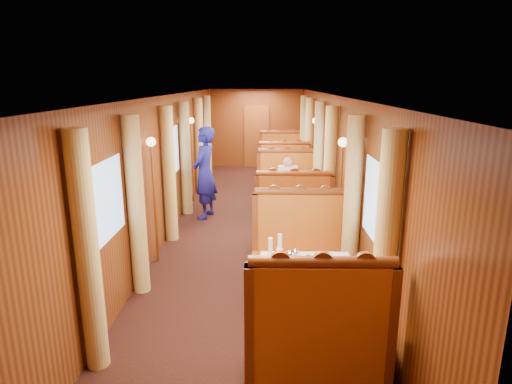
{
  "coord_description": "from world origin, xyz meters",
  "views": [
    {
      "loc": [
        0.27,
        -7.95,
        2.74
      ],
      "look_at": [
        0.13,
        -1.45,
        1.05
      ],
      "focal_mm": 30.0,
      "sensor_mm": 36.0,
      "label": 1
    }
  ],
  "objects_px": {
    "banquette_near_fwd": "(317,343)",
    "teapot_back": "(296,257)",
    "steward": "(205,173)",
    "rose_vase_far": "(284,151)",
    "table_far": "(282,171)",
    "passenger": "(288,180)",
    "fruit_plate": "(338,267)",
    "banquette_mid_fwd": "(293,221)",
    "banquette_far_aft": "(281,162)",
    "table_mid": "(289,207)",
    "tea_tray": "(299,264)",
    "banquette_far_fwd": "(284,177)",
    "banquette_mid_aft": "(287,192)",
    "banquette_near_aft": "(299,255)",
    "teapot_right": "(308,263)",
    "teapot_left": "(290,261)",
    "rose_vase_mid": "(288,179)",
    "table_near": "(306,294)"
  },
  "relations": [
    {
      "from": "banquette_mid_fwd",
      "to": "table_mid",
      "type": "bearing_deg",
      "value": 90.0
    },
    {
      "from": "fruit_plate",
      "to": "passenger",
      "type": "xyz_separation_m",
      "value": [
        -0.32,
        4.4,
        -0.03
      ]
    },
    {
      "from": "table_far",
      "to": "banquette_far_aft",
      "type": "distance_m",
      "value": 1.02
    },
    {
      "from": "teapot_right",
      "to": "rose_vase_far",
      "type": "distance_m",
      "value": 7.1
    },
    {
      "from": "fruit_plate",
      "to": "steward",
      "type": "height_order",
      "value": "steward"
    },
    {
      "from": "banquette_near_aft",
      "to": "teapot_right",
      "type": "xyz_separation_m",
      "value": [
        -0.01,
        -1.14,
        0.39
      ]
    },
    {
      "from": "fruit_plate",
      "to": "banquette_far_fwd",
      "type": "bearing_deg",
      "value": 93.05
    },
    {
      "from": "banquette_far_aft",
      "to": "teapot_back",
      "type": "bearing_deg",
      "value": -90.92
    },
    {
      "from": "banquette_near_fwd",
      "to": "banquette_mid_fwd",
      "type": "distance_m",
      "value": 3.5
    },
    {
      "from": "teapot_back",
      "to": "fruit_plate",
      "type": "xyz_separation_m",
      "value": [
        0.45,
        -0.17,
        -0.04
      ]
    },
    {
      "from": "table_far",
      "to": "passenger",
      "type": "height_order",
      "value": "passenger"
    },
    {
      "from": "rose_vase_far",
      "to": "fruit_plate",
      "type": "bearing_deg",
      "value": -87.66
    },
    {
      "from": "banquette_mid_aft",
      "to": "passenger",
      "type": "distance_m",
      "value": 0.4
    },
    {
      "from": "table_near",
      "to": "rose_vase_mid",
      "type": "relative_size",
      "value": 2.92
    },
    {
      "from": "table_near",
      "to": "banquette_far_aft",
      "type": "xyz_separation_m",
      "value": [
        0.0,
        8.01,
        0.05
      ]
    },
    {
      "from": "teapot_back",
      "to": "rose_vase_far",
      "type": "xyz_separation_m",
      "value": [
        0.16,
        6.91,
        0.12
      ]
    },
    {
      "from": "banquette_near_fwd",
      "to": "teapot_back",
      "type": "relative_size",
      "value": 9.3
    },
    {
      "from": "table_far",
      "to": "teapot_left",
      "type": "xyz_separation_m",
      "value": [
        -0.2,
        -7.08,
        0.45
      ]
    },
    {
      "from": "banquette_near_fwd",
      "to": "table_mid",
      "type": "height_order",
      "value": "banquette_near_fwd"
    },
    {
      "from": "fruit_plate",
      "to": "rose_vase_mid",
      "type": "xyz_separation_m",
      "value": [
        -0.35,
        3.64,
        0.16
      ]
    },
    {
      "from": "table_mid",
      "to": "steward",
      "type": "height_order",
      "value": "steward"
    },
    {
      "from": "teapot_right",
      "to": "fruit_plate",
      "type": "distance_m",
      "value": 0.34
    },
    {
      "from": "table_mid",
      "to": "banquette_far_fwd",
      "type": "xyz_separation_m",
      "value": [
        0.0,
        2.49,
        0.05
      ]
    },
    {
      "from": "table_near",
      "to": "teapot_left",
      "type": "relative_size",
      "value": 5.94
    },
    {
      "from": "banquette_mid_aft",
      "to": "table_far",
      "type": "relative_size",
      "value": 1.28
    },
    {
      "from": "banquette_near_fwd",
      "to": "rose_vase_far",
      "type": "height_order",
      "value": "banquette_near_fwd"
    },
    {
      "from": "table_near",
      "to": "banquette_far_aft",
      "type": "bearing_deg",
      "value": 90.0
    },
    {
      "from": "steward",
      "to": "teapot_back",
      "type": "bearing_deg",
      "value": 35.1
    },
    {
      "from": "banquette_near_fwd",
      "to": "teapot_left",
      "type": "bearing_deg",
      "value": 101.85
    },
    {
      "from": "table_near",
      "to": "banquette_mid_fwd",
      "type": "height_order",
      "value": "banquette_mid_fwd"
    },
    {
      "from": "rose_vase_mid",
      "to": "table_far",
      "type": "bearing_deg",
      "value": 89.58
    },
    {
      "from": "banquette_near_aft",
      "to": "steward",
      "type": "xyz_separation_m",
      "value": [
        -1.7,
        3.0,
        0.51
      ]
    },
    {
      "from": "passenger",
      "to": "teapot_back",
      "type": "bearing_deg",
      "value": -91.73
    },
    {
      "from": "banquette_mid_fwd",
      "to": "fruit_plate",
      "type": "distance_m",
      "value": 2.64
    },
    {
      "from": "table_far",
      "to": "steward",
      "type": "xyz_separation_m",
      "value": [
        -1.7,
        -2.99,
        0.56
      ]
    },
    {
      "from": "banquette_near_fwd",
      "to": "banquette_far_aft",
      "type": "relative_size",
      "value": 1.0
    },
    {
      "from": "banquette_near_fwd",
      "to": "rose_vase_far",
      "type": "distance_m",
      "value": 8.0
    },
    {
      "from": "banquette_mid_aft",
      "to": "banquette_far_fwd",
      "type": "height_order",
      "value": "same"
    },
    {
      "from": "tea_tray",
      "to": "rose_vase_mid",
      "type": "xyz_separation_m",
      "value": [
        0.07,
        3.54,
        0.17
      ]
    },
    {
      "from": "banquette_mid_fwd",
      "to": "banquette_mid_aft",
      "type": "relative_size",
      "value": 1.0
    },
    {
      "from": "table_near",
      "to": "banquette_mid_fwd",
      "type": "distance_m",
      "value": 2.49
    },
    {
      "from": "rose_vase_mid",
      "to": "banquette_far_aft",
      "type": "bearing_deg",
      "value": 89.67
    },
    {
      "from": "table_mid",
      "to": "rose_vase_far",
      "type": "distance_m",
      "value": 3.51
    },
    {
      "from": "banquette_mid_aft",
      "to": "steward",
      "type": "relative_size",
      "value": 0.72
    },
    {
      "from": "banquette_far_fwd",
      "to": "fruit_plate",
      "type": "xyz_separation_m",
      "value": [
        0.32,
        -6.1,
        0.35
      ]
    },
    {
      "from": "table_mid",
      "to": "banquette_near_fwd",
      "type": "bearing_deg",
      "value": -90.0
    },
    {
      "from": "table_far",
      "to": "banquette_far_fwd",
      "type": "xyz_separation_m",
      "value": [
        0.0,
        -1.01,
        0.05
      ]
    },
    {
      "from": "table_far",
      "to": "tea_tray",
      "type": "distance_m",
      "value": 7.03
    },
    {
      "from": "banquette_near_fwd",
      "to": "tea_tray",
      "type": "xyz_separation_m",
      "value": [
        -0.09,
        1.0,
        0.33
      ]
    },
    {
      "from": "rose_vase_mid",
      "to": "rose_vase_far",
      "type": "distance_m",
      "value": 3.45
    }
  ]
}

